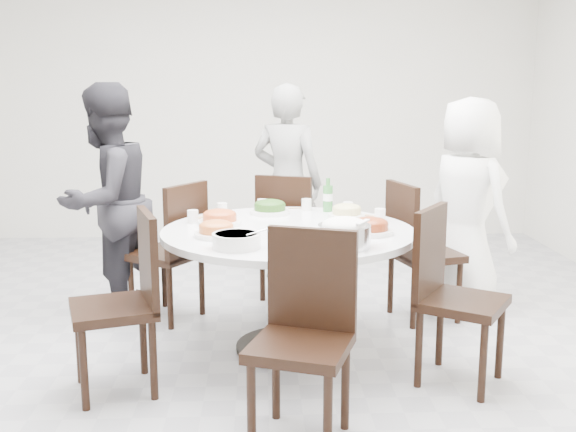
{
  "coord_description": "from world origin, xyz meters",
  "views": [
    {
      "loc": [
        0.13,
        -4.05,
        1.59
      ],
      "look_at": [
        0.3,
        -0.11,
        0.82
      ],
      "focal_mm": 42.0,
      "sensor_mm": 36.0,
      "label": 1
    }
  ],
  "objects_px": {
    "dining_table": "(288,290)",
    "chair_ne": "(425,251)",
    "diner_right": "(467,205)",
    "diner_middle": "(287,183)",
    "chair_se": "(462,298)",
    "chair_s": "(300,342)",
    "soup_bowl": "(236,241)",
    "chair_nw": "(166,251)",
    "chair_sw": "(113,305)",
    "diner_left": "(107,202)",
    "beverage_bottle": "(328,195)",
    "rice_bowl": "(344,236)",
    "chair_n": "(291,235)"
  },
  "relations": [
    {
      "from": "dining_table",
      "to": "chair_ne",
      "type": "distance_m",
      "value": 1.1
    },
    {
      "from": "diner_right",
      "to": "diner_middle",
      "type": "distance_m",
      "value": 1.48
    },
    {
      "from": "chair_se",
      "to": "diner_right",
      "type": "distance_m",
      "value": 1.34
    },
    {
      "from": "chair_s",
      "to": "soup_bowl",
      "type": "relative_size",
      "value": 3.75
    },
    {
      "from": "soup_bowl",
      "to": "chair_ne",
      "type": "bearing_deg",
      "value": 37.94
    },
    {
      "from": "chair_nw",
      "to": "chair_se",
      "type": "relative_size",
      "value": 1.0
    },
    {
      "from": "chair_ne",
      "to": "chair_s",
      "type": "height_order",
      "value": "same"
    },
    {
      "from": "dining_table",
      "to": "chair_sw",
      "type": "xyz_separation_m",
      "value": [
        -0.93,
        -0.53,
        0.1
      ]
    },
    {
      "from": "chair_ne",
      "to": "soup_bowl",
      "type": "distance_m",
      "value": 1.62
    },
    {
      "from": "diner_left",
      "to": "beverage_bottle",
      "type": "bearing_deg",
      "value": 115.67
    },
    {
      "from": "chair_s",
      "to": "rice_bowl",
      "type": "relative_size",
      "value": 3.41
    },
    {
      "from": "chair_nw",
      "to": "diner_middle",
      "type": "xyz_separation_m",
      "value": [
        0.87,
        0.93,
        0.33
      ]
    },
    {
      "from": "chair_ne",
      "to": "chair_sw",
      "type": "height_order",
      "value": "same"
    },
    {
      "from": "diner_right",
      "to": "diner_left",
      "type": "distance_m",
      "value": 2.52
    },
    {
      "from": "diner_left",
      "to": "dining_table",
      "type": "bearing_deg",
      "value": 91.07
    },
    {
      "from": "dining_table",
      "to": "diner_middle",
      "type": "relative_size",
      "value": 0.93
    },
    {
      "from": "chair_sw",
      "to": "soup_bowl",
      "type": "height_order",
      "value": "chair_sw"
    },
    {
      "from": "chair_se",
      "to": "beverage_bottle",
      "type": "xyz_separation_m",
      "value": [
        -0.61,
        1.07,
        0.39
      ]
    },
    {
      "from": "diner_left",
      "to": "soup_bowl",
      "type": "relative_size",
      "value": 6.34
    },
    {
      "from": "chair_se",
      "to": "diner_left",
      "type": "relative_size",
      "value": 0.59
    },
    {
      "from": "dining_table",
      "to": "chair_n",
      "type": "bearing_deg",
      "value": 86.49
    },
    {
      "from": "chair_ne",
      "to": "chair_se",
      "type": "relative_size",
      "value": 1.0
    },
    {
      "from": "dining_table",
      "to": "rice_bowl",
      "type": "bearing_deg",
      "value": -59.16
    },
    {
      "from": "chair_nw",
      "to": "diner_right",
      "type": "bearing_deg",
      "value": 126.26
    },
    {
      "from": "dining_table",
      "to": "diner_left",
      "type": "bearing_deg",
      "value": 150.53
    },
    {
      "from": "chair_n",
      "to": "chair_nw",
      "type": "distance_m",
      "value": 0.99
    },
    {
      "from": "soup_bowl",
      "to": "beverage_bottle",
      "type": "relative_size",
      "value": 1.12
    },
    {
      "from": "chair_ne",
      "to": "chair_nw",
      "type": "relative_size",
      "value": 1.0
    },
    {
      "from": "chair_ne",
      "to": "chair_se",
      "type": "distance_m",
      "value": 1.03
    },
    {
      "from": "diner_right",
      "to": "soup_bowl",
      "type": "bearing_deg",
      "value": 98.8
    },
    {
      "from": "chair_se",
      "to": "beverage_bottle",
      "type": "height_order",
      "value": "beverage_bottle"
    },
    {
      "from": "chair_s",
      "to": "diner_left",
      "type": "bearing_deg",
      "value": 144.26
    },
    {
      "from": "rice_bowl",
      "to": "chair_sw",
      "type": "bearing_deg",
      "value": -176.49
    },
    {
      "from": "diner_middle",
      "to": "beverage_bottle",
      "type": "xyz_separation_m",
      "value": [
        0.23,
        -0.98,
        0.06
      ]
    },
    {
      "from": "dining_table",
      "to": "soup_bowl",
      "type": "distance_m",
      "value": 0.68
    },
    {
      "from": "diner_middle",
      "to": "chair_nw",
      "type": "bearing_deg",
      "value": 69.96
    },
    {
      "from": "chair_se",
      "to": "chair_n",
      "type": "bearing_deg",
      "value": 61.96
    },
    {
      "from": "rice_bowl",
      "to": "chair_ne",
      "type": "bearing_deg",
      "value": 55.08
    },
    {
      "from": "chair_s",
      "to": "beverage_bottle",
      "type": "xyz_separation_m",
      "value": [
        0.28,
        1.64,
        0.39
      ]
    },
    {
      "from": "chair_n",
      "to": "diner_middle",
      "type": "xyz_separation_m",
      "value": [
        -0.01,
        0.49,
        0.33
      ]
    },
    {
      "from": "chair_ne",
      "to": "chair_sw",
      "type": "distance_m",
      "value": 2.17
    },
    {
      "from": "chair_s",
      "to": "rice_bowl",
      "type": "height_order",
      "value": "chair_s"
    },
    {
      "from": "chair_se",
      "to": "soup_bowl",
      "type": "height_order",
      "value": "chair_se"
    },
    {
      "from": "diner_left",
      "to": "diner_right",
      "type": "bearing_deg",
      "value": 121.73
    },
    {
      "from": "chair_ne",
      "to": "chair_sw",
      "type": "relative_size",
      "value": 1.0
    },
    {
      "from": "rice_bowl",
      "to": "chair_n",
      "type": "bearing_deg",
      "value": 97.86
    },
    {
      "from": "dining_table",
      "to": "soup_bowl",
      "type": "height_order",
      "value": "soup_bowl"
    },
    {
      "from": "dining_table",
      "to": "diner_right",
      "type": "bearing_deg",
      "value": 29.56
    },
    {
      "from": "chair_s",
      "to": "soup_bowl",
      "type": "height_order",
      "value": "chair_s"
    },
    {
      "from": "chair_n",
      "to": "soup_bowl",
      "type": "distance_m",
      "value": 1.58
    }
  ]
}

